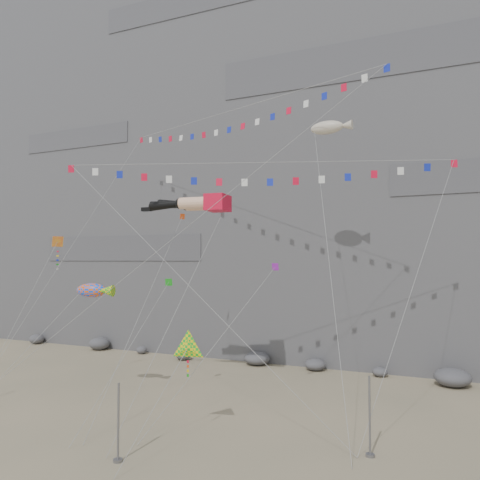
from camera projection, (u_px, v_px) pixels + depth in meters
The scene contains 15 objects.
ground at pixel (165, 416), 31.61m from camera, with size 120.00×120.00×0.00m, color #9C8B6B.
cliff at pixel (298, 152), 62.02m from camera, with size 80.00×28.00×50.00m, color slate.
talus_boulders at pixel (257, 359), 47.21m from camera, with size 60.00×3.00×1.20m, color #57575C, non-canonical shape.
anchor_pole_center at pixel (118, 422), 24.54m from camera, with size 0.12×0.12×4.08m, color slate.
anchor_pole_right at pixel (370, 416), 25.19m from camera, with size 0.12×0.12×4.30m, color slate.
legs_kite at pixel (195, 204), 36.40m from camera, with size 7.11×12.86×18.93m.
flag_banner_upper at pixel (235, 110), 41.00m from camera, with size 28.75×17.77×31.21m.
flag_banner_lower at pixel (257, 163), 34.54m from camera, with size 26.73×11.08×20.61m.
harlequin_kite at pixel (57, 242), 39.26m from camera, with size 1.85×8.48×14.21m.
fish_windsock at pixel (92, 290), 36.03m from camera, with size 7.30×7.26×11.56m.
delta_kite at pixel (188, 348), 28.02m from camera, with size 2.21×6.59×8.05m.
blimp_windsock at pixel (327, 128), 37.93m from camera, with size 6.11×13.74×25.26m.
small_kite_a at pixel (181, 220), 41.33m from camera, with size 2.93×15.45×20.83m.
small_kite_b at pixel (274, 269), 35.42m from camera, with size 5.12×11.96×15.69m.
small_kite_c at pixel (168, 284), 35.67m from camera, with size 1.22×10.88×13.48m.
Camera 1 is at (17.44, -27.43, 10.54)m, focal length 35.00 mm.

